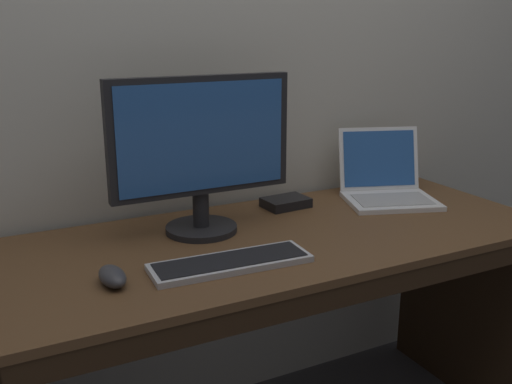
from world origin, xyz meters
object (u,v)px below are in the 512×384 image
object	(u,v)px
wired_keyboard	(231,263)
computer_mouse	(112,276)
external_monitor	(201,149)
external_drive_box	(286,202)
laptop_white	(387,186)

from	to	relation	value
wired_keyboard	computer_mouse	xyz separation A→B (m)	(-0.30, 0.03, 0.01)
external_monitor	computer_mouse	size ratio (longest dim) A/B	4.70
external_monitor	computer_mouse	world-z (taller)	external_monitor
wired_keyboard	external_drive_box	distance (m)	0.53
laptop_white	wired_keyboard	distance (m)	0.80
computer_mouse	external_drive_box	xyz separation A→B (m)	(0.68, 0.35, -0.01)
external_drive_box	external_monitor	bearing A→B (deg)	-161.90
external_monitor	external_drive_box	xyz separation A→B (m)	(0.35, 0.11, -0.24)
laptop_white	external_drive_box	bearing A→B (deg)	166.98
laptop_white	external_drive_box	world-z (taller)	laptop_white
computer_mouse	external_drive_box	bearing A→B (deg)	24.35
wired_keyboard	external_monitor	bearing A→B (deg)	83.35
wired_keyboard	computer_mouse	world-z (taller)	computer_mouse
wired_keyboard	external_drive_box	size ratio (longest dim) A/B	2.84
laptop_white	external_monitor	distance (m)	0.74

